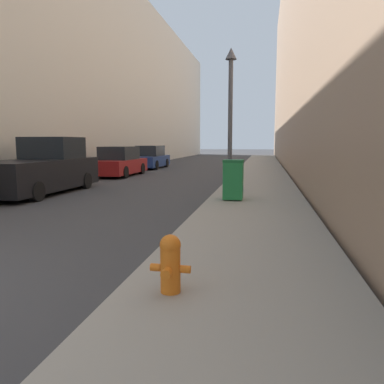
# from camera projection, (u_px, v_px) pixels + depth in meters

# --- Properties ---
(sidewalk_right) EXTENTS (2.98, 60.00, 0.13)m
(sidewalk_right) POSITION_uv_depth(u_px,v_px,m) (260.00, 176.00, 20.27)
(sidewalk_right) COLOR gray
(sidewalk_right) RESTS_ON ground
(building_left_glass) EXTENTS (12.00, 60.00, 13.82)m
(building_left_glass) POSITION_uv_depth(u_px,v_px,m) (64.00, 79.00, 30.13)
(building_left_glass) COLOR beige
(building_left_glass) RESTS_ON ground
(building_right_stone) EXTENTS (12.00, 60.00, 18.60)m
(building_right_stone) POSITION_uv_depth(u_px,v_px,m) (378.00, 32.00, 25.41)
(building_right_stone) COLOR #9E7F66
(building_right_stone) RESTS_ON ground
(fire_hydrant) EXTENTS (0.47, 0.36, 0.69)m
(fire_hydrant) POSITION_uv_depth(u_px,v_px,m) (170.00, 262.00, 4.33)
(fire_hydrant) COLOR orange
(fire_hydrant) RESTS_ON sidewalk_right
(trash_bin) EXTENTS (0.60, 0.65, 1.22)m
(trash_bin) POSITION_uv_depth(u_px,v_px,m) (233.00, 179.00, 11.32)
(trash_bin) COLOR #1E7538
(trash_bin) RESTS_ON sidewalk_right
(lamppost) EXTENTS (0.41, 0.41, 5.13)m
(lamppost) POSITION_uv_depth(u_px,v_px,m) (230.00, 109.00, 13.76)
(lamppost) COLOR #4C4C51
(lamppost) RESTS_ON sidewalk_right
(pickup_truck) EXTENTS (2.16, 5.41, 2.07)m
(pickup_truck) POSITION_uv_depth(u_px,v_px,m) (42.00, 170.00, 13.75)
(pickup_truck) COLOR black
(pickup_truck) RESTS_ON ground
(parked_sedan_near) EXTENTS (1.89, 4.59, 1.63)m
(parked_sedan_near) POSITION_uv_depth(u_px,v_px,m) (119.00, 163.00, 20.91)
(parked_sedan_near) COLOR maroon
(parked_sedan_near) RESTS_ON ground
(parked_sedan_far) EXTENTS (1.82, 4.58, 1.63)m
(parked_sedan_far) POSITION_uv_depth(u_px,v_px,m) (151.00, 158.00, 27.09)
(parked_sedan_far) COLOR navy
(parked_sedan_far) RESTS_ON ground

